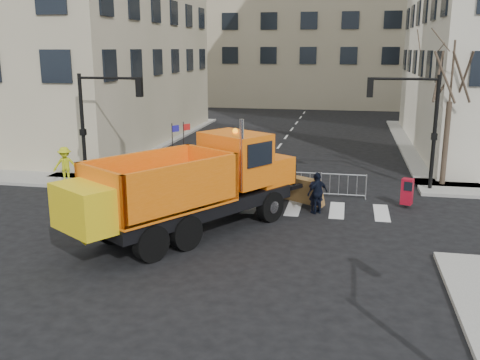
% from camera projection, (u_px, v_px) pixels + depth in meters
% --- Properties ---
extents(ground, '(120.00, 120.00, 0.00)m').
position_uv_depth(ground, '(202.00, 250.00, 17.82)').
color(ground, black).
rests_on(ground, ground).
extents(sidewalk_back, '(64.00, 5.00, 0.15)m').
position_uv_depth(sidewalk_back, '(249.00, 186.00, 25.88)').
color(sidewalk_back, gray).
rests_on(sidewalk_back, ground).
extents(building_far, '(30.00, 18.00, 24.00)m').
position_uv_depth(building_far, '(315.00, 2.00, 64.41)').
color(building_far, tan).
rests_on(building_far, ground).
extents(traffic_light_left, '(0.18, 0.18, 5.40)m').
position_uv_depth(traffic_light_left, '(83.00, 130.00, 25.86)').
color(traffic_light_left, black).
rests_on(traffic_light_left, ground).
extents(traffic_light_right, '(0.18, 0.18, 5.40)m').
position_uv_depth(traffic_light_right, '(434.00, 134.00, 24.56)').
color(traffic_light_right, black).
rests_on(traffic_light_right, ground).
extents(crowd_barriers, '(12.60, 0.60, 1.10)m').
position_uv_depth(crowd_barriers, '(230.00, 180.00, 25.06)').
color(crowd_barriers, '#9EA0A5').
rests_on(crowd_barriers, ground).
extents(street_tree, '(3.00, 3.00, 7.50)m').
position_uv_depth(street_tree, '(449.00, 110.00, 25.12)').
color(street_tree, '#382B21').
rests_on(street_tree, ground).
extents(plow_truck, '(8.17, 10.47, 4.13)m').
position_uv_depth(plow_truck, '(190.00, 184.00, 19.04)').
color(plow_truck, black).
rests_on(plow_truck, ground).
extents(cop_a, '(0.62, 0.43, 1.64)m').
position_uv_depth(cop_a, '(316.00, 193.00, 21.77)').
color(cop_a, black).
rests_on(cop_a, ground).
extents(cop_b, '(1.16, 1.08, 1.92)m').
position_uv_depth(cop_b, '(272.00, 186.00, 22.38)').
color(cop_b, black).
rests_on(cop_b, ground).
extents(cop_c, '(1.01, 0.99, 1.70)m').
position_uv_depth(cop_c, '(317.00, 193.00, 21.62)').
color(cop_c, black).
rests_on(cop_c, ground).
extents(worker, '(1.30, 0.99, 1.79)m').
position_uv_depth(worker, '(65.00, 165.00, 25.90)').
color(worker, '#BEC517').
rests_on(worker, sidewalk_back).
extents(newspaper_box, '(0.56, 0.52, 1.10)m').
position_uv_depth(newspaper_box, '(407.00, 191.00, 22.44)').
color(newspaper_box, maroon).
rests_on(newspaper_box, sidewalk_back).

